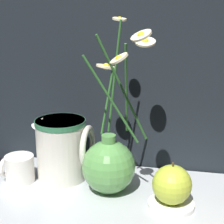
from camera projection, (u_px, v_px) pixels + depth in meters
name	position (u px, v px, depth m)	size (l,w,h in m)	color
ground_plane	(114.00, 201.00, 0.84)	(6.00, 6.00, 0.00)	black
shelf	(114.00, 199.00, 0.84)	(0.68, 0.34, 0.01)	#B2B7BC
vase_with_flowers	(109.00, 163.00, 0.84)	(0.17, 0.19, 0.39)	#59994C
yellow_mug	(19.00, 169.00, 0.90)	(0.08, 0.07, 0.07)	silver
ceramic_pitcher	(63.00, 147.00, 0.91)	(0.15, 0.12, 0.16)	beige
saucer_plate	(171.00, 204.00, 0.79)	(0.10, 0.10, 0.01)	white
orange_fruit	(172.00, 185.00, 0.78)	(0.08, 0.08, 0.09)	#B7C638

